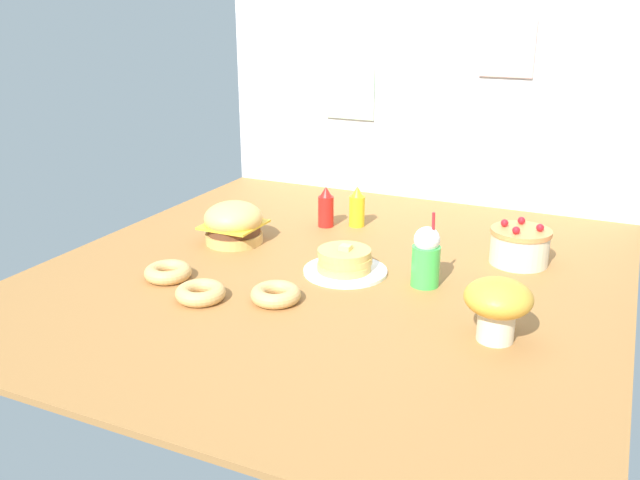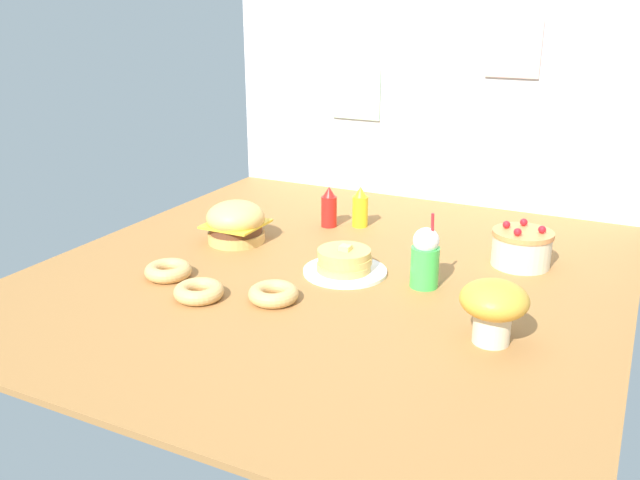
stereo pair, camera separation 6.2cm
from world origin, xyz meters
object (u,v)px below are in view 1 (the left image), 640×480
(burger, at_px, (234,223))
(pancake_stack, at_px, (345,263))
(cream_soda_cup, at_px, (426,257))
(mushroom_stool, at_px, (498,303))
(donut_vanilla, at_px, (276,294))
(mustard_bottle, at_px, (357,208))
(ketchup_bottle, at_px, (326,208))
(layer_cake, at_px, (520,246))
(donut_pink_glaze, at_px, (168,272))
(donut_chocolate, at_px, (201,292))

(burger, relative_size, pancake_stack, 0.78)
(cream_soda_cup, relative_size, mushroom_stool, 1.36)
(pancake_stack, bearing_deg, donut_vanilla, -108.28)
(pancake_stack, bearing_deg, mustard_bottle, 107.46)
(ketchup_bottle, relative_size, mustard_bottle, 1.00)
(donut_vanilla, xyz_separation_m, mushroom_stool, (0.70, 0.03, 0.09))
(mushroom_stool, bearing_deg, layer_cake, 93.70)
(mustard_bottle, bearing_deg, layer_cake, -12.53)
(donut_vanilla, bearing_deg, mushroom_stool, 2.74)
(burger, relative_size, ketchup_bottle, 1.33)
(cream_soda_cup, bearing_deg, donut_pink_glaze, -158.71)
(donut_chocolate, relative_size, mushroom_stool, 0.85)
(burger, xyz_separation_m, donut_vanilla, (0.43, -0.43, -0.05))
(layer_cake, height_order, donut_pink_glaze, layer_cake)
(donut_chocolate, relative_size, donut_vanilla, 1.00)
(ketchup_bottle, xyz_separation_m, donut_chocolate, (-0.05, -0.87, -0.06))
(donut_pink_glaze, bearing_deg, ketchup_bottle, 71.50)
(pancake_stack, relative_size, donut_vanilla, 1.83)
(cream_soda_cup, bearing_deg, ketchup_bottle, 142.26)
(pancake_stack, distance_m, donut_pink_glaze, 0.63)
(pancake_stack, relative_size, donut_pink_glaze, 1.83)
(burger, xyz_separation_m, pancake_stack, (0.53, -0.11, -0.04))
(ketchup_bottle, xyz_separation_m, cream_soda_cup, (0.58, -0.45, 0.02))
(mushroom_stool, bearing_deg, ketchup_bottle, 139.55)
(mustard_bottle, height_order, donut_pink_glaze, mustard_bottle)
(donut_pink_glaze, distance_m, donut_vanilla, 0.43)
(donut_chocolate, bearing_deg, ketchup_bottle, 86.53)
(layer_cake, height_order, mushroom_stool, mushroom_stool)
(layer_cake, distance_m, mushroom_stool, 0.65)
(donut_pink_glaze, xyz_separation_m, donut_vanilla, (0.43, -0.01, 0.00))
(donut_vanilla, bearing_deg, donut_pink_glaze, 178.93)
(donut_vanilla, bearing_deg, layer_cake, 46.04)
(pancake_stack, relative_size, layer_cake, 1.36)
(mustard_bottle, xyz_separation_m, donut_pink_glaze, (-0.38, -0.83, -0.06))
(mustard_bottle, relative_size, cream_soda_cup, 0.67)
(layer_cake, height_order, ketchup_bottle, ketchup_bottle)
(burger, bearing_deg, cream_soda_cup, -6.92)
(donut_pink_glaze, height_order, mushroom_stool, mushroom_stool)
(ketchup_bottle, height_order, donut_vanilla, ketchup_bottle)
(donut_chocolate, height_order, mushroom_stool, mushroom_stool)
(burger, distance_m, mushroom_stool, 1.20)
(burger, height_order, cream_soda_cup, cream_soda_cup)
(layer_cake, relative_size, cream_soda_cup, 0.83)
(burger, bearing_deg, donut_vanilla, -45.52)
(pancake_stack, height_order, mushroom_stool, mushroom_stool)
(mushroom_stool, bearing_deg, mustard_bottle, 133.11)
(ketchup_bottle, bearing_deg, burger, -125.86)
(layer_cake, distance_m, donut_pink_glaze, 1.29)
(ketchup_bottle, height_order, donut_pink_glaze, ketchup_bottle)
(burger, bearing_deg, pancake_stack, -11.71)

